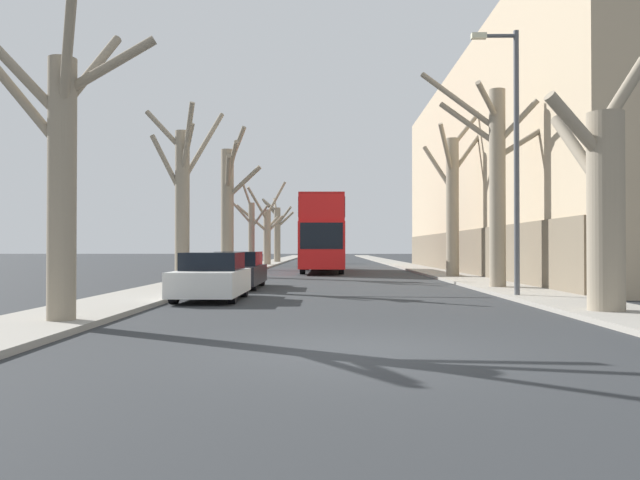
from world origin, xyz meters
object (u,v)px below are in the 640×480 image
(street_tree_left_0, at_px, (60,163))
(street_tree_right_0, at_px, (603,201))
(double_decker_bus, at_px, (322,231))
(parked_car_0, at_px, (212,277))
(parked_car_1, at_px, (238,271))
(street_tree_left_1, at_px, (183,196))
(lamp_post, at_px, (513,149))
(street_tree_right_2, at_px, (453,199))
(street_tree_left_4, at_px, (266,231))
(street_tree_left_3, at_px, (251,233))
(street_tree_right_1, at_px, (497,176))
(street_tree_left_2, at_px, (228,205))
(street_tree_left_5, at_px, (277,230))

(street_tree_left_0, xyz_separation_m, street_tree_right_0, (11.28, 2.01, -0.57))
(street_tree_right_0, bearing_deg, double_decker_bus, 104.44)
(street_tree_left_0, height_order, parked_car_0, street_tree_left_0)
(street_tree_right_0, bearing_deg, parked_car_1, 135.24)
(parked_car_0, height_order, parked_car_1, parked_car_0)
(street_tree_left_1, bearing_deg, lamp_post, -21.39)
(street_tree_right_2, height_order, parked_car_0, street_tree_right_2)
(double_decker_bus, height_order, parked_car_1, double_decker_bus)
(street_tree_right_0, bearing_deg, street_tree_left_0, -169.91)
(street_tree_left_0, bearing_deg, street_tree_left_4, 89.96)
(street_tree_left_3, bearing_deg, street_tree_right_0, -68.34)
(street_tree_left_4, xyz_separation_m, parked_car_0, (1.78, -34.27, -2.29))
(street_tree_left_0, xyz_separation_m, street_tree_left_3, (-0.06, 30.55, -0.57))
(street_tree_left_4, relative_size, street_tree_right_1, 0.88)
(street_tree_left_2, height_order, street_tree_right_1, street_tree_right_1)
(street_tree_left_4, distance_m, street_tree_right_2, 24.27)
(street_tree_right_2, bearing_deg, street_tree_left_1, -144.70)
(street_tree_right_2, bearing_deg, lamp_post, -93.22)
(street_tree_right_2, distance_m, lamp_post, 12.35)
(street_tree_left_5, xyz_separation_m, street_tree_right_1, (11.10, -40.12, 0.78))
(street_tree_left_2, xyz_separation_m, street_tree_left_4, (0.04, 19.83, -0.77))
(street_tree_left_1, relative_size, double_decker_bus, 0.60)
(lamp_post, bearing_deg, street_tree_left_3, 113.96)
(street_tree_left_1, xyz_separation_m, parked_car_0, (1.94, -4.70, -2.72))
(parked_car_0, bearing_deg, lamp_post, 3.19)
(street_tree_right_0, bearing_deg, street_tree_left_5, 102.96)
(parked_car_1, bearing_deg, street_tree_left_4, 93.53)
(street_tree_left_1, xyz_separation_m, street_tree_left_5, (0.23, 39.84, -0.08))
(street_tree_left_0, distance_m, lamp_post, 12.53)
(double_decker_bus, xyz_separation_m, lamp_post, (5.80, -20.54, 1.86))
(street_tree_left_3, bearing_deg, parked_car_0, -85.64)
(parked_car_0, distance_m, parked_car_1, 5.37)
(street_tree_right_1, height_order, lamp_post, street_tree_right_1)
(street_tree_left_3, bearing_deg, street_tree_left_4, 89.49)
(street_tree_right_0, xyz_separation_m, street_tree_right_1, (-0.08, 8.44, 1.53))
(street_tree_left_1, height_order, street_tree_left_5, street_tree_left_1)
(street_tree_left_2, relative_size, double_decker_bus, 0.67)
(street_tree_right_0, bearing_deg, lamp_post, 98.24)
(street_tree_right_1, bearing_deg, lamp_post, -98.35)
(street_tree_left_0, relative_size, street_tree_left_5, 0.95)
(street_tree_left_1, height_order, double_decker_bus, street_tree_left_1)
(street_tree_left_5, bearing_deg, lamp_post, -76.56)
(street_tree_left_2, bearing_deg, parked_car_1, -78.63)
(street_tree_left_4, bearing_deg, street_tree_right_0, -73.63)
(parked_car_1, bearing_deg, street_tree_right_1, -5.78)
(street_tree_right_0, height_order, double_decker_bus, street_tree_right_0)
(street_tree_left_0, bearing_deg, lamp_post, 31.50)
(street_tree_right_2, height_order, lamp_post, street_tree_right_2)
(street_tree_left_4, height_order, parked_car_0, street_tree_left_4)
(street_tree_left_5, bearing_deg, double_decker_bus, -78.63)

